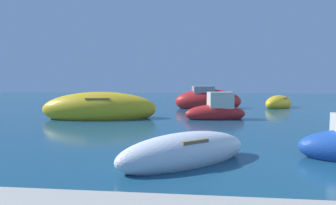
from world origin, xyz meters
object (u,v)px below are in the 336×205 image
at_px(moored_boat_2, 216,111).
at_px(moored_boat_7, 185,152).
at_px(moored_boat_0, 100,109).
at_px(moored_boat_4, 279,103).
at_px(moored_boat_6, 208,101).

xyz_separation_m(moored_boat_2, moored_boat_7, (-1.30, -7.87, -0.13)).
bearing_deg(moored_boat_0, moored_boat_2, 174.09).
relative_size(moored_boat_2, moored_boat_4, 1.02).
distance_m(moored_boat_4, moored_boat_6, 5.33).
xyz_separation_m(moored_boat_0, moored_boat_7, (4.76, -7.47, -0.23)).
xyz_separation_m(moored_boat_0, moored_boat_4, (11.10, 7.10, -0.17)).
height_order(moored_boat_0, moored_boat_6, moored_boat_6).
xyz_separation_m(moored_boat_6, moored_boat_7, (-1.11, -13.60, -0.27)).
distance_m(moored_boat_4, moored_boat_7, 15.89).
bearing_deg(moored_boat_2, moored_boat_6, -100.01).
relative_size(moored_boat_0, moored_boat_6, 1.22).
bearing_deg(moored_boat_0, moored_boat_7, 112.78).
relative_size(moored_boat_4, moored_boat_6, 0.65).
bearing_deg(moored_boat_0, moored_boat_4, -157.08).
bearing_deg(moored_boat_6, moored_boat_4, 2.46).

